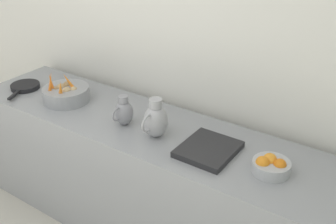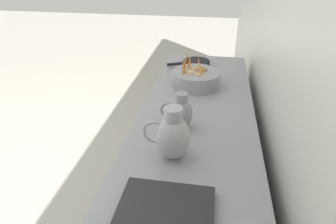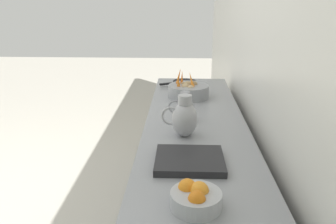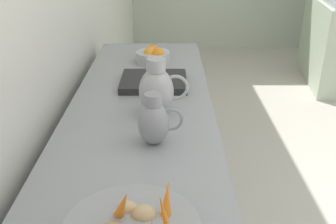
{
  "view_description": "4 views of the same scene",
  "coord_description": "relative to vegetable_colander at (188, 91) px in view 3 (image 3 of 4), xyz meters",
  "views": [
    {
      "loc": [
        0.32,
        1.63,
        2.21
      ],
      "look_at": [
        -1.46,
        0.41,
        1.08
      ],
      "focal_mm": 43.87,
      "sensor_mm": 36.0,
      "label": 1
    },
    {
      "loc": [
        -1.59,
        1.4,
        1.73
      ],
      "look_at": [
        -1.37,
        0.13,
        1.01
      ],
      "focal_mm": 31.36,
      "sensor_mm": 36.0,
      "label": 2
    },
    {
      "loc": [
        -1.41,
        2.24,
        1.69
      ],
      "look_at": [
        -1.33,
        0.16,
        0.99
      ],
      "focal_mm": 36.7,
      "sensor_mm": 36.0,
      "label": 3
    },
    {
      "loc": [
        -1.38,
        -1.19,
        1.63
      ],
      "look_at": [
        -1.38,
        -0.05,
        1.09
      ],
      "focal_mm": 41.2,
      "sensor_mm": 36.0,
      "label": 4
    }
  ],
  "objects": [
    {
      "name": "metal_pitcher_tall",
      "position": [
        0.04,
        0.82,
        0.06
      ],
      "size": [
        0.21,
        0.15,
        0.25
      ],
      "color": "#A3A3A8",
      "rests_on": "prep_counter"
    },
    {
      "name": "skillet_on_counter",
      "position": [
        0.03,
        -0.42,
        -0.04
      ],
      "size": [
        0.34,
        0.23,
        0.03
      ],
      "color": "black",
      "rests_on": "prep_counter"
    },
    {
      "name": "metal_pitcher_short",
      "position": [
        0.03,
        0.57,
        0.03
      ],
      "size": [
        0.17,
        0.12,
        0.2
      ],
      "color": "gray",
      "rests_on": "prep_counter"
    },
    {
      "name": "ground_plane",
      "position": [
        1.47,
        0.49,
        -0.95
      ],
      "size": [
        15.06,
        15.06,
        0.0
      ],
      "primitive_type": "plane",
      "color": "#B7B2A5"
    },
    {
      "name": "vegetable_colander",
      "position": [
        0.0,
        0.0,
        0.0
      ],
      "size": [
        0.33,
        0.33,
        0.23
      ],
      "color": "gray",
      "rests_on": "prep_counter"
    },
    {
      "name": "orange_bowl",
      "position": [
        -0.01,
        1.55,
        -0.01
      ],
      "size": [
        0.2,
        0.2,
        0.1
      ],
      "color": "#ADAFB5",
      "rests_on": "prep_counter"
    },
    {
      "name": "counter_sink_basin",
      "position": [
        0.01,
        1.18,
        -0.04
      ],
      "size": [
        0.34,
        0.3,
        0.04
      ],
      "primitive_type": "cube",
      "color": "#232326",
      "rests_on": "prep_counter"
    },
    {
      "name": "tile_wall_left",
      "position": [
        -0.48,
        1.16,
        0.55
      ],
      "size": [
        0.1,
        8.15,
        3.0
      ],
      "primitive_type": "cube",
      "color": "white",
      "rests_on": "ground_plane"
    },
    {
      "name": "prep_counter",
      "position": [
        -0.04,
        0.66,
        -0.51
      ],
      "size": [
        0.66,
        2.66,
        0.9
      ],
      "primitive_type": "cube",
      "color": "gray",
      "rests_on": "ground_plane"
    }
  ]
}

